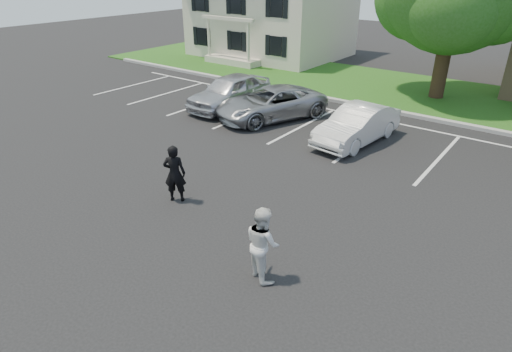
{
  "coord_description": "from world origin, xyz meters",
  "views": [
    {
      "loc": [
        5.96,
        -6.86,
        6.17
      ],
      "look_at": [
        0.0,
        1.0,
        1.25
      ],
      "focal_mm": 30.0,
      "sensor_mm": 36.0,
      "label": 1
    }
  ],
  "objects_px": {
    "car_white_sedan": "(357,125)",
    "man_white_shirt": "(263,243)",
    "man_black_suit": "(175,174)",
    "car_silver_minivan": "(271,103)",
    "house": "(272,0)",
    "car_silver_west": "(230,92)"
  },
  "relations": [
    {
      "from": "car_white_sedan",
      "to": "man_white_shirt",
      "type": "bearing_deg",
      "value": -71.76
    },
    {
      "from": "man_black_suit",
      "to": "car_silver_minivan",
      "type": "height_order",
      "value": "man_black_suit"
    },
    {
      "from": "man_white_shirt",
      "to": "car_silver_minivan",
      "type": "height_order",
      "value": "man_white_shirt"
    },
    {
      "from": "house",
      "to": "car_white_sedan",
      "type": "height_order",
      "value": "house"
    },
    {
      "from": "man_black_suit",
      "to": "car_silver_west",
      "type": "bearing_deg",
      "value": -93.98
    },
    {
      "from": "man_black_suit",
      "to": "car_white_sedan",
      "type": "relative_size",
      "value": 0.41
    },
    {
      "from": "car_white_sedan",
      "to": "house",
      "type": "bearing_deg",
      "value": 142.22
    },
    {
      "from": "house",
      "to": "car_white_sedan",
      "type": "relative_size",
      "value": 2.47
    },
    {
      "from": "man_white_shirt",
      "to": "car_white_sedan",
      "type": "height_order",
      "value": "man_white_shirt"
    },
    {
      "from": "house",
      "to": "car_silver_west",
      "type": "height_order",
      "value": "house"
    },
    {
      "from": "man_white_shirt",
      "to": "car_silver_west",
      "type": "distance_m",
      "value": 12.3
    },
    {
      "from": "house",
      "to": "car_silver_minivan",
      "type": "relative_size",
      "value": 2.09
    },
    {
      "from": "car_silver_minivan",
      "to": "car_white_sedan",
      "type": "xyz_separation_m",
      "value": [
        4.22,
        -0.31,
        0.0
      ]
    },
    {
      "from": "car_silver_minivan",
      "to": "man_white_shirt",
      "type": "bearing_deg",
      "value": -32.83
    },
    {
      "from": "man_black_suit",
      "to": "car_white_sedan",
      "type": "bearing_deg",
      "value": -140.73
    },
    {
      "from": "house",
      "to": "car_silver_minivan",
      "type": "xyz_separation_m",
      "value": [
        8.53,
        -11.99,
        -3.14
      ]
    },
    {
      "from": "car_silver_west",
      "to": "car_silver_minivan",
      "type": "xyz_separation_m",
      "value": [
        2.44,
        -0.11,
        -0.1
      ]
    },
    {
      "from": "car_silver_minivan",
      "to": "car_white_sedan",
      "type": "bearing_deg",
      "value": 18.54
    },
    {
      "from": "man_white_shirt",
      "to": "car_silver_minivan",
      "type": "xyz_separation_m",
      "value": [
        -6.03,
        8.81,
        -0.17
      ]
    },
    {
      "from": "car_white_sedan",
      "to": "man_black_suit",
      "type": "bearing_deg",
      "value": -100.26
    },
    {
      "from": "man_black_suit",
      "to": "car_silver_minivan",
      "type": "xyz_separation_m",
      "value": [
        -2.06,
        7.61,
        -0.17
      ]
    },
    {
      "from": "car_silver_west",
      "to": "car_white_sedan",
      "type": "height_order",
      "value": "car_silver_west"
    }
  ]
}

